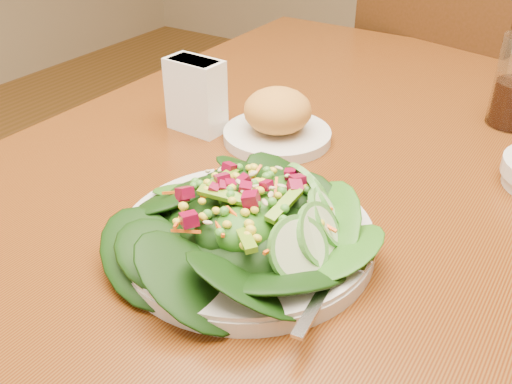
% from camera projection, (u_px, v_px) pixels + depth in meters
% --- Properties ---
extents(dining_table, '(0.90, 1.40, 0.75)m').
position_uv_depth(dining_table, '(303.00, 213.00, 0.93)').
color(dining_table, brown).
rests_on(dining_table, ground_plane).
extents(chair_far, '(0.53, 0.53, 0.95)m').
position_uv_depth(chair_far, '(438.00, 116.00, 1.61)').
color(chair_far, '#462412').
rests_on(chair_far, ground_plane).
extents(salad_plate, '(0.31, 0.30, 0.09)m').
position_uv_depth(salad_plate, '(254.00, 226.00, 0.66)').
color(salad_plate, silver).
rests_on(salad_plate, dining_table).
extents(bread_plate, '(0.17, 0.17, 0.09)m').
position_uv_depth(bread_plate, '(277.00, 120.00, 0.91)').
color(bread_plate, silver).
rests_on(bread_plate, dining_table).
extents(napkin_holder, '(0.10, 0.06, 0.12)m').
position_uv_depth(napkin_holder, '(196.00, 94.00, 0.93)').
color(napkin_holder, white).
rests_on(napkin_holder, dining_table).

